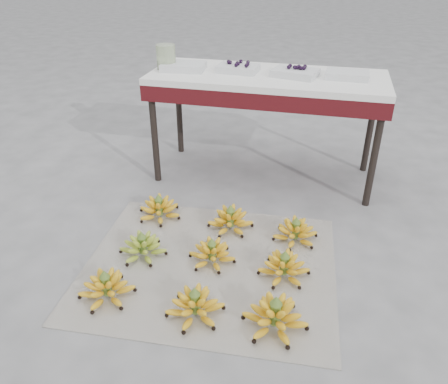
% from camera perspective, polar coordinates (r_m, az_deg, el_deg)
% --- Properties ---
extents(ground, '(60.00, 60.00, 0.00)m').
position_cam_1_polar(ground, '(2.26, -0.60, -9.45)').
color(ground, '#5F5F61').
rests_on(ground, ground).
extents(newspaper_mat, '(1.32, 1.13, 0.01)m').
position_cam_1_polar(newspaper_mat, '(2.25, -1.86, -9.59)').
color(newspaper_mat, white).
rests_on(newspaper_mat, ground).
extents(bunch_front_left, '(0.27, 0.27, 0.15)m').
position_cam_1_polar(bunch_front_left, '(2.11, -15.09, -12.00)').
color(bunch_front_left, yellow).
rests_on(bunch_front_left, newspaper_mat).
extents(bunch_front_center, '(0.30, 0.30, 0.16)m').
position_cam_1_polar(bunch_front_center, '(1.96, -3.79, -14.59)').
color(bunch_front_center, yellow).
rests_on(bunch_front_center, newspaper_mat).
extents(bunch_front_right, '(0.34, 0.34, 0.17)m').
position_cam_1_polar(bunch_front_right, '(1.92, 6.69, -15.82)').
color(bunch_front_right, yellow).
rests_on(bunch_front_right, newspaper_mat).
extents(bunch_mid_left, '(0.31, 0.31, 0.15)m').
position_cam_1_polar(bunch_mid_left, '(2.32, -10.56, -7.12)').
color(bunch_mid_left, '#81A332').
rests_on(bunch_mid_left, newspaper_mat).
extents(bunch_mid_center, '(0.27, 0.27, 0.14)m').
position_cam_1_polar(bunch_mid_center, '(2.24, -1.58, -8.04)').
color(bunch_mid_center, yellow).
rests_on(bunch_mid_center, newspaper_mat).
extents(bunch_mid_right, '(0.30, 0.30, 0.15)m').
position_cam_1_polar(bunch_mid_right, '(2.17, 7.85, -9.72)').
color(bunch_mid_right, yellow).
rests_on(bunch_mid_right, newspaper_mat).
extents(bunch_back_left, '(0.33, 0.33, 0.16)m').
position_cam_1_polar(bunch_back_left, '(2.61, -8.44, -2.23)').
color(bunch_back_left, yellow).
rests_on(bunch_back_left, newspaper_mat).
extents(bunch_back_center, '(0.30, 0.30, 0.16)m').
position_cam_1_polar(bunch_back_center, '(2.48, 0.85, -3.72)').
color(bunch_back_center, yellow).
rests_on(bunch_back_center, newspaper_mat).
extents(bunch_back_right, '(0.30, 0.30, 0.15)m').
position_cam_1_polar(bunch_back_right, '(2.42, 9.31, -5.20)').
color(bunch_back_right, yellow).
rests_on(bunch_back_right, newspaper_mat).
extents(vendor_table, '(1.48, 0.59, 0.71)m').
position_cam_1_polar(vendor_table, '(2.87, 5.65, 13.50)').
color(vendor_table, black).
rests_on(vendor_table, ground).
extents(tray_far_left, '(0.29, 0.22, 0.04)m').
position_cam_1_polar(tray_far_left, '(2.94, -5.30, 16.01)').
color(tray_far_left, silver).
rests_on(tray_far_left, vendor_table).
extents(tray_left, '(0.27, 0.20, 0.07)m').
position_cam_1_polar(tray_left, '(2.89, 1.82, 15.89)').
color(tray_left, silver).
rests_on(tray_left, vendor_table).
extents(tray_right, '(0.30, 0.25, 0.07)m').
position_cam_1_polar(tray_right, '(2.82, 9.28, 15.16)').
color(tray_right, silver).
rests_on(tray_right, vendor_table).
extents(tray_far_right, '(0.26, 0.19, 0.04)m').
position_cam_1_polar(tray_far_right, '(2.84, 15.78, 14.54)').
color(tray_far_right, silver).
rests_on(tray_far_right, vendor_table).
extents(glass_jar, '(0.14, 0.14, 0.15)m').
position_cam_1_polar(glass_jar, '(2.97, -7.59, 17.09)').
color(glass_jar, '#DAEDBC').
rests_on(glass_jar, vendor_table).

